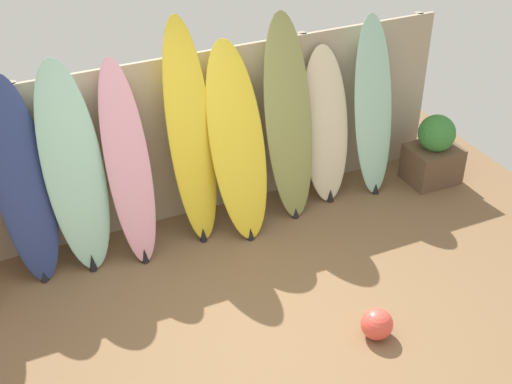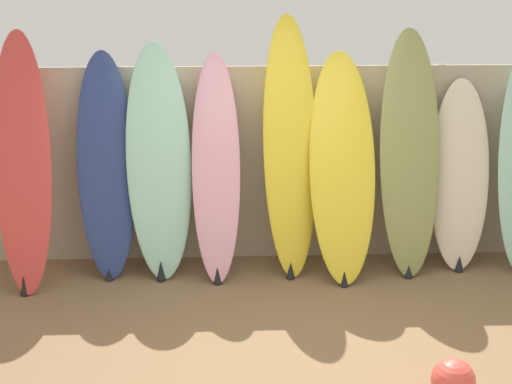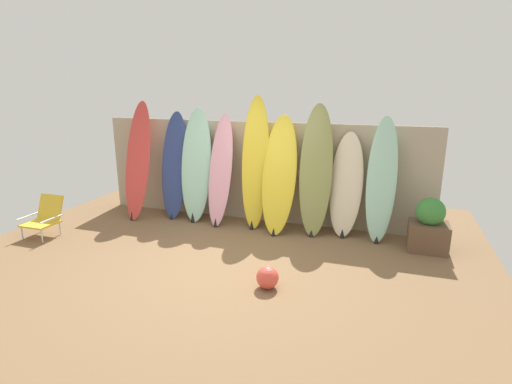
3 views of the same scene
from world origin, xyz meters
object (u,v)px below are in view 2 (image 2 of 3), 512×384
(surfboard_red_0, at_px, (23,164))
(surfboard_yellow_4, at_px, (290,150))
(surfboard_pink_3, at_px, (216,170))
(beach_ball, at_px, (453,380))
(surfboard_yellow_5, at_px, (342,169))
(surfboard_olive_6, at_px, (410,156))
(surfboard_navy_1, at_px, (106,167))
(surfboard_cream_7, at_px, (460,176))
(surfboard_seafoam_2, at_px, (159,163))

(surfboard_red_0, bearing_deg, surfboard_yellow_4, 3.30)
(surfboard_pink_3, distance_m, beach_ball, 2.69)
(beach_ball, bearing_deg, surfboard_pink_3, 125.79)
(surfboard_red_0, distance_m, surfboard_yellow_5, 2.71)
(beach_ball, bearing_deg, surfboard_olive_6, 84.74)
(surfboard_navy_1, distance_m, surfboard_pink_3, 0.96)
(surfboard_cream_7, height_order, beach_ball, surfboard_cream_7)
(surfboard_yellow_4, xyz_separation_m, surfboard_cream_7, (1.54, 0.07, -0.28))
(surfboard_yellow_5, bearing_deg, surfboard_navy_1, 176.41)
(surfboard_seafoam_2, relative_size, surfboard_cream_7, 1.20)
(surfboard_red_0, bearing_deg, surfboard_cream_7, 3.04)
(surfboard_navy_1, distance_m, surfboard_cream_7, 3.13)
(surfboard_red_0, distance_m, surfboard_yellow_4, 2.26)
(surfboard_red_0, relative_size, beach_ball, 7.70)
(surfboard_olive_6, height_order, surfboard_cream_7, surfboard_olive_6)
(surfboard_red_0, xyz_separation_m, surfboard_cream_7, (3.79, 0.20, -0.22))
(surfboard_yellow_4, bearing_deg, surfboard_olive_6, -1.03)
(surfboard_red_0, distance_m, surfboard_pink_3, 1.62)
(surfboard_yellow_4, bearing_deg, surfboard_cream_7, 2.66)
(surfboard_red_0, xyz_separation_m, surfboard_olive_6, (3.30, 0.11, 0.01))
(surfboard_navy_1, xyz_separation_m, surfboard_pink_3, (0.95, -0.07, -0.02))
(surfboard_yellow_4, distance_m, surfboard_yellow_5, 0.48)
(surfboard_navy_1, xyz_separation_m, surfboard_cream_7, (3.13, 0.03, -0.13))
(surfboard_red_0, xyz_separation_m, beach_ball, (3.11, -1.97, -0.92))
(surfboard_yellow_4, height_order, surfboard_yellow_5, surfboard_yellow_4)
(surfboard_red_0, xyz_separation_m, surfboard_yellow_5, (2.71, 0.05, -0.09))
(surfboard_navy_1, height_order, surfboard_seafoam_2, surfboard_seafoam_2)
(surfboard_navy_1, bearing_deg, surfboard_olive_6, -1.39)
(surfboard_navy_1, distance_m, surfboard_seafoam_2, 0.46)
(surfboard_navy_1, xyz_separation_m, surfboard_seafoam_2, (0.46, -0.02, 0.04))
(surfboard_navy_1, height_order, surfboard_yellow_4, surfboard_yellow_4)
(surfboard_yellow_5, bearing_deg, surfboard_cream_7, 8.07)
(surfboard_red_0, bearing_deg, surfboard_yellow_5, 1.00)
(surfboard_navy_1, relative_size, beach_ball, 7.04)
(surfboard_navy_1, height_order, surfboard_yellow_5, surfboard_navy_1)
(surfboard_olive_6, xyz_separation_m, beach_ball, (-0.19, -2.08, -0.92))
(surfboard_olive_6, bearing_deg, surfboard_pink_3, -179.87)
(surfboard_navy_1, relative_size, surfboard_olive_6, 0.91)
(surfboard_seafoam_2, bearing_deg, surfboard_yellow_5, -3.82)
(surfboard_pink_3, height_order, surfboard_olive_6, surfboard_olive_6)
(surfboard_yellow_4, bearing_deg, surfboard_yellow_5, -10.52)
(surfboard_yellow_4, relative_size, surfboard_olive_6, 1.06)
(surfboard_red_0, relative_size, surfboard_pink_3, 1.11)
(surfboard_yellow_5, relative_size, surfboard_cream_7, 1.15)
(surfboard_seafoam_2, relative_size, surfboard_yellow_5, 1.04)
(beach_ball, bearing_deg, surfboard_seafoam_2, 133.17)
(surfboard_pink_3, distance_m, surfboard_yellow_4, 0.66)
(surfboard_cream_7, relative_size, beach_ball, 6.11)
(surfboard_seafoam_2, distance_m, surfboard_cream_7, 2.68)
(surfboard_olive_6, bearing_deg, surfboard_red_0, -178.07)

